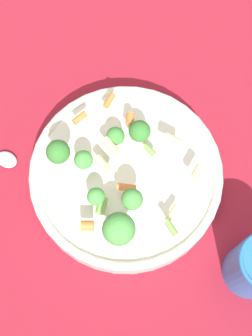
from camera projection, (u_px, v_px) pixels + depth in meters
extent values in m
plane|color=maroon|center=(126.00, 180.00, 0.75)|extent=(3.00, 3.00, 0.00)
cylinder|color=silver|center=(126.00, 176.00, 0.73)|extent=(0.30, 0.30, 0.04)
torus|color=silver|center=(126.00, 172.00, 0.72)|extent=(0.30, 0.30, 0.01)
cylinder|color=#8CB766|center=(116.00, 140.00, 0.72)|extent=(0.01, 0.01, 0.01)
sphere|color=#3D8438|center=(115.00, 136.00, 0.70)|extent=(0.03, 0.03, 0.03)
cylinder|color=#8CB766|center=(97.00, 200.00, 0.69)|extent=(0.01, 0.01, 0.01)
sphere|color=#479342|center=(96.00, 197.00, 0.67)|extent=(0.03, 0.03, 0.03)
cylinder|color=#8CB766|center=(84.00, 164.00, 0.70)|extent=(0.01, 0.01, 0.01)
sphere|color=#479342|center=(83.00, 160.00, 0.69)|extent=(0.03, 0.03, 0.03)
cylinder|color=#8CB766|center=(60.00, 157.00, 0.69)|extent=(0.01, 0.01, 0.01)
sphere|color=#33722D|center=(58.00, 152.00, 0.67)|extent=(0.04, 0.04, 0.04)
cylinder|color=#8CB766|center=(119.00, 233.00, 0.65)|extent=(0.02, 0.02, 0.02)
sphere|color=#479342|center=(119.00, 229.00, 0.63)|extent=(0.05, 0.05, 0.05)
cylinder|color=#8CB766|center=(139.00, 137.00, 0.72)|extent=(0.01, 0.01, 0.01)
sphere|color=#33722D|center=(140.00, 131.00, 0.70)|extent=(0.03, 0.03, 0.03)
cylinder|color=#8CB766|center=(132.00, 203.00, 0.67)|extent=(0.01, 0.01, 0.01)
sphere|color=#479342|center=(132.00, 199.00, 0.65)|extent=(0.03, 0.03, 0.03)
cylinder|color=orange|center=(80.00, 118.00, 0.71)|extent=(0.02, 0.01, 0.01)
cylinder|color=#729E4C|center=(171.00, 228.00, 0.65)|extent=(0.01, 0.02, 0.01)
cylinder|color=beige|center=(172.00, 213.00, 0.67)|extent=(0.03, 0.02, 0.01)
cylinder|color=#729E4C|center=(149.00, 150.00, 0.70)|extent=(0.01, 0.02, 0.01)
cylinder|color=beige|center=(103.00, 164.00, 0.69)|extent=(0.01, 0.03, 0.01)
cylinder|color=beige|center=(197.00, 172.00, 0.68)|extent=(0.02, 0.02, 0.01)
cylinder|color=orange|center=(130.00, 119.00, 0.71)|extent=(0.02, 0.02, 0.01)
cylinder|color=beige|center=(173.00, 140.00, 0.70)|extent=(0.02, 0.03, 0.01)
cylinder|color=#729E4C|center=(102.00, 206.00, 0.67)|extent=(0.03, 0.03, 0.01)
cylinder|color=beige|center=(110.00, 147.00, 0.69)|extent=(0.01, 0.03, 0.01)
cylinder|color=orange|center=(87.00, 226.00, 0.66)|extent=(0.02, 0.02, 0.01)
cylinder|color=orange|center=(126.00, 187.00, 0.68)|extent=(0.03, 0.03, 0.01)
cylinder|color=orange|center=(109.00, 100.00, 0.72)|extent=(0.03, 0.02, 0.01)
ellipsoid|color=silver|center=(7.00, 160.00, 0.76)|extent=(0.04, 0.04, 0.01)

